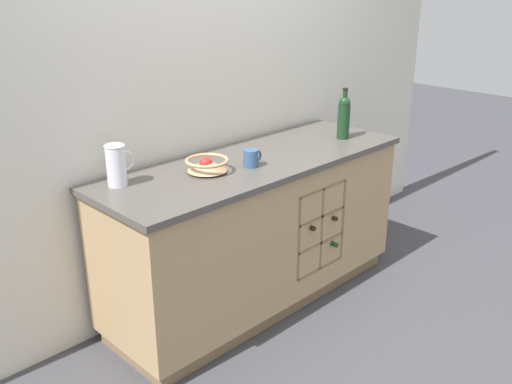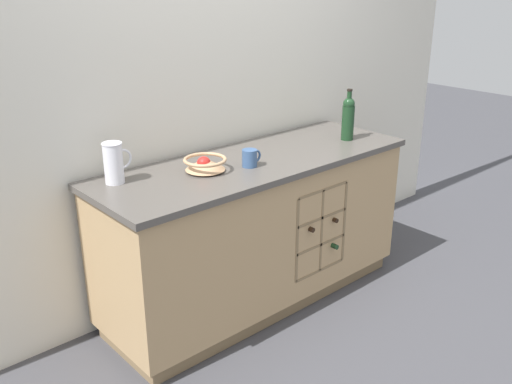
# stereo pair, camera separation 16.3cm
# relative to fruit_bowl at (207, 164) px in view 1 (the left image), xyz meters

# --- Properties ---
(ground_plane) EXTENTS (14.00, 14.00, 0.00)m
(ground_plane) POSITION_rel_fruit_bowl_xyz_m (0.33, -0.02, -0.93)
(ground_plane) COLOR #424247
(back_wall) EXTENTS (4.40, 0.06, 2.55)m
(back_wall) POSITION_rel_fruit_bowl_xyz_m (0.33, 0.35, 0.34)
(back_wall) COLOR silver
(back_wall) RESTS_ON ground_plane
(kitchen_island) EXTENTS (1.89, 0.66, 0.89)m
(kitchen_island) POSITION_rel_fruit_bowl_xyz_m (0.33, -0.03, -0.48)
(kitchen_island) COLOR olive
(kitchen_island) RESTS_ON ground_plane
(fruit_bowl) EXTENTS (0.23, 0.23, 0.08)m
(fruit_bowl) POSITION_rel_fruit_bowl_xyz_m (0.00, 0.00, 0.00)
(fruit_bowl) COLOR tan
(fruit_bowl) RESTS_ON kitchen_island
(white_pitcher) EXTENTS (0.15, 0.10, 0.20)m
(white_pitcher) POSITION_rel_fruit_bowl_xyz_m (-0.43, 0.15, 0.06)
(white_pitcher) COLOR white
(white_pitcher) RESTS_ON kitchen_island
(ceramic_mug) EXTENTS (0.12, 0.08, 0.09)m
(ceramic_mug) POSITION_rel_fruit_bowl_xyz_m (0.23, -0.09, 0.00)
(ceramic_mug) COLOR #385684
(ceramic_mug) RESTS_ON kitchen_island
(standing_wine_bottle) EXTENTS (0.08, 0.08, 0.31)m
(standing_wine_bottle) POSITION_rel_fruit_bowl_xyz_m (1.01, -0.10, 0.09)
(standing_wine_bottle) COLOR #19381E
(standing_wine_bottle) RESTS_ON kitchen_island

